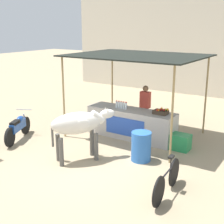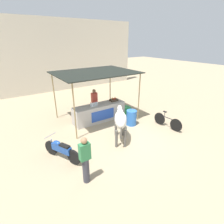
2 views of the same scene
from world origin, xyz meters
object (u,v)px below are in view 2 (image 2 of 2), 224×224
object	(u,v)px
stall_counter	(99,113)
fruit_crate	(114,100)
water_barrel	(131,118)
bicycle_leaning	(167,121)
vendor_behind_counter	(94,102)
cooler_box	(125,111)
motorcycle_parked	(61,149)
cow	(120,120)
passerby_on_street	(85,160)

from	to	relation	value
stall_counter	fruit_crate	distance (m)	1.17
water_barrel	bicycle_leaning	bearing A→B (deg)	-44.23
vendor_behind_counter	bicycle_leaning	size ratio (longest dim) A/B	1.00
stall_counter	vendor_behind_counter	distance (m)	0.85
fruit_crate	cooler_box	size ratio (longest dim) A/B	0.73
stall_counter	fruit_crate	xyz separation A→B (m)	(1.03, 0.05, 0.55)
stall_counter	motorcycle_parked	bearing A→B (deg)	-143.46
water_barrel	bicycle_leaning	xyz separation A→B (m)	(1.35, -1.31, -0.06)
vendor_behind_counter	cow	world-z (taller)	vendor_behind_counter
stall_counter	vendor_behind_counter	size ratio (longest dim) A/B	1.82
motorcycle_parked	water_barrel	bearing A→B (deg)	10.50
vendor_behind_counter	motorcycle_parked	world-z (taller)	vendor_behind_counter
cow	cooler_box	bearing A→B (deg)	47.90
cow	bicycle_leaning	size ratio (longest dim) A/B	1.03
cow	passerby_on_street	bearing A→B (deg)	-149.36
fruit_crate	motorcycle_parked	size ratio (longest dim) A/B	0.26
motorcycle_parked	bicycle_leaning	bearing A→B (deg)	-5.71
fruit_crate	cow	world-z (taller)	cow
stall_counter	cooler_box	bearing A→B (deg)	-3.15
water_barrel	motorcycle_parked	bearing A→B (deg)	-169.50
fruit_crate	bicycle_leaning	world-z (taller)	fruit_crate
cooler_box	passerby_on_street	bearing A→B (deg)	-140.41
bicycle_leaning	cooler_box	bearing A→B (deg)	105.63
cooler_box	motorcycle_parked	bearing A→B (deg)	-156.06
stall_counter	fruit_crate	world-z (taller)	fruit_crate
motorcycle_parked	passerby_on_street	xyz separation A→B (m)	(0.26, -1.59, 0.42)
fruit_crate	motorcycle_parked	world-z (taller)	fruit_crate
vendor_behind_counter	cow	bearing A→B (deg)	-97.18
cooler_box	cow	world-z (taller)	cow
cooler_box	fruit_crate	bearing A→B (deg)	168.27
cooler_box	motorcycle_parked	size ratio (longest dim) A/B	0.36
stall_counter	cooler_box	xyz separation A→B (m)	(1.76, -0.10, -0.24)
passerby_on_street	cooler_box	bearing A→B (deg)	39.59
cooler_box	cow	size ratio (longest dim) A/B	0.35
vendor_behind_counter	passerby_on_street	bearing A→B (deg)	-121.84
cooler_box	water_barrel	size ratio (longest dim) A/B	0.73
fruit_crate	cooler_box	distance (m)	1.09
cow	motorcycle_parked	xyz separation A→B (m)	(-2.69, 0.15, -0.61)
fruit_crate	cow	bearing A→B (deg)	-118.50
water_barrel	passerby_on_street	bearing A→B (deg)	-148.59
vendor_behind_counter	motorcycle_parked	bearing A→B (deg)	-136.27
cow	passerby_on_street	size ratio (longest dim) A/B	1.04
stall_counter	motorcycle_parked	xyz separation A→B (m)	(-2.96, -2.19, -0.05)
bicycle_leaning	passerby_on_street	xyz separation A→B (m)	(-5.20, -1.05, 0.50)
stall_counter	cow	xyz separation A→B (m)	(-0.27, -2.35, 0.55)
water_barrel	passerby_on_street	world-z (taller)	passerby_on_street
passerby_on_street	motorcycle_parked	bearing A→B (deg)	99.34
cooler_box	passerby_on_street	size ratio (longest dim) A/B	0.36
motorcycle_parked	cow	bearing A→B (deg)	-3.27
fruit_crate	water_barrel	xyz separation A→B (m)	(0.12, -1.49, -0.62)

